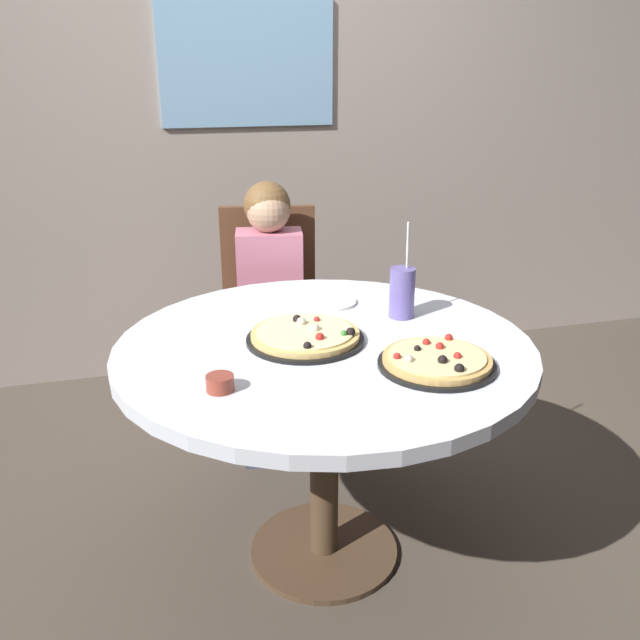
{
  "coord_description": "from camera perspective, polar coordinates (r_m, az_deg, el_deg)",
  "views": [
    {
      "loc": [
        -0.48,
        -1.72,
        1.5
      ],
      "look_at": [
        0.0,
        0.05,
        0.8
      ],
      "focal_mm": 37.61,
      "sensor_mm": 36.0,
      "label": 1
    }
  ],
  "objects": [
    {
      "name": "chair_wooden",
      "position": [
        2.87,
        -4.29,
        1.03
      ],
      "size": [
        0.46,
        0.46,
        0.95
      ],
      "color": "brown",
      "rests_on": "ground_plane"
    },
    {
      "name": "pizza_cheese",
      "position": [
        1.81,
        9.9,
        -3.45
      ],
      "size": [
        0.31,
        0.31,
        0.05
      ],
      "color": "black",
      "rests_on": "dining_table"
    },
    {
      "name": "ground_plane",
      "position": [
        2.34,
        0.34,
        -19.1
      ],
      "size": [
        8.0,
        8.0,
        0.0
      ],
      "primitive_type": "plane",
      "color": "#4C4238"
    },
    {
      "name": "plate_small",
      "position": [
        2.26,
        0.81,
        1.57
      ],
      "size": [
        0.18,
        0.18,
        0.01
      ],
      "primitive_type": "cylinder",
      "color": "white",
      "rests_on": "dining_table"
    },
    {
      "name": "wall_with_window",
      "position": [
        3.4,
        -7.49,
        19.87
      ],
      "size": [
        5.2,
        0.14,
        2.9
      ],
      "color": "#A8998E",
      "rests_on": "ground_plane"
    },
    {
      "name": "sauce_bowl",
      "position": [
        1.67,
        -8.5,
        -5.32
      ],
      "size": [
        0.07,
        0.07,
        0.04
      ],
      "primitive_type": "cylinder",
      "color": "brown",
      "rests_on": "dining_table"
    },
    {
      "name": "pizza_veggie",
      "position": [
        1.94,
        -1.23,
        -1.36
      ],
      "size": [
        0.34,
        0.34,
        0.05
      ],
      "color": "black",
      "rests_on": "dining_table"
    },
    {
      "name": "diner_child",
      "position": [
        2.71,
        -4.13,
        -1.19
      ],
      "size": [
        0.31,
        0.43,
        1.08
      ],
      "color": "#3F4766",
      "rests_on": "ground_plane"
    },
    {
      "name": "dining_table",
      "position": [
        1.98,
        0.38,
        -4.5
      ],
      "size": [
        1.21,
        1.21,
        0.75
      ],
      "color": "silver",
      "rests_on": "ground_plane"
    },
    {
      "name": "soda_cup",
      "position": [
        2.12,
        6.99,
        2.34
      ],
      "size": [
        0.08,
        0.08,
        0.31
      ],
      "color": "#6659A5",
      "rests_on": "dining_table"
    }
  ]
}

